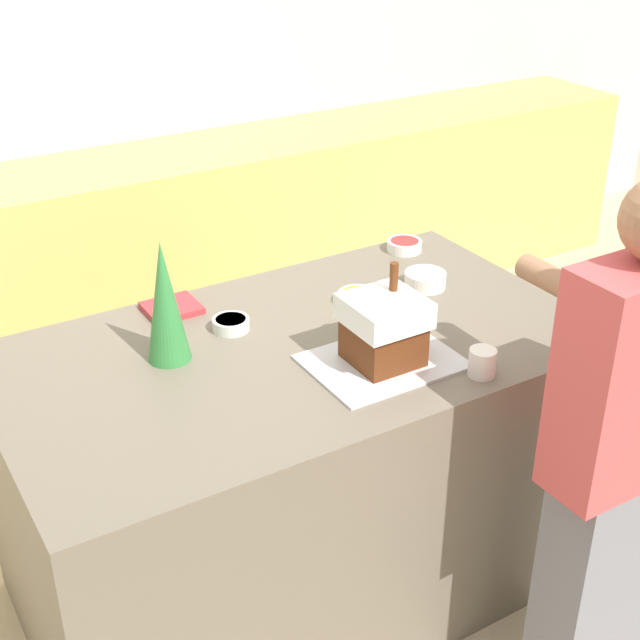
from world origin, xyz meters
TOP-DOWN VIEW (x-y plane):
  - ground_plane at (0.00, 0.00)m, footprint 12.00×12.00m
  - wall_back at (0.00, 2.15)m, footprint 8.00×0.05m
  - back_cabinet_block at (0.00, 1.82)m, footprint 6.00×0.60m
  - kitchen_island at (0.00, 0.00)m, footprint 1.73×0.98m
  - baking_tray at (0.15, -0.21)m, footprint 0.41×0.31m
  - gingerbread_house at (0.15, -0.21)m, footprint 0.20×0.20m
  - decorative_tree at (-0.35, 0.12)m, footprint 0.12×0.12m
  - candy_bowl_behind_tray at (0.30, 0.13)m, footprint 0.12×0.12m
  - candy_bowl_far_right at (0.66, 0.39)m, footprint 0.12×0.12m
  - candy_bowl_center_rear at (-0.12, 0.18)m, footprint 0.11×0.11m
  - candy_bowl_near_tray_right at (0.55, 0.12)m, footprint 0.13×0.13m
  - cookbook at (-0.23, 0.39)m, footprint 0.16×0.15m
  - mug at (0.35, -0.40)m, footprint 0.08×0.08m
  - person at (0.50, -0.77)m, footprint 0.41×0.51m

SIDE VIEW (x-z plane):
  - ground_plane at x=0.00m, z-range 0.00..0.00m
  - kitchen_island at x=0.00m, z-range 0.00..0.91m
  - back_cabinet_block at x=0.00m, z-range 0.00..0.92m
  - person at x=0.50m, z-range 0.03..1.58m
  - baking_tray at x=0.15m, z-range 0.91..0.91m
  - cookbook at x=-0.23m, z-range 0.91..0.93m
  - candy_bowl_behind_tray at x=0.30m, z-range 0.91..0.94m
  - candy_bowl_center_rear at x=-0.12m, z-range 0.91..0.94m
  - candy_bowl_far_right at x=0.66m, z-range 0.91..0.95m
  - candy_bowl_near_tray_right at x=0.55m, z-range 0.91..0.96m
  - mug at x=0.35m, z-range 0.91..0.98m
  - gingerbread_house at x=0.15m, z-range 0.88..1.15m
  - decorative_tree at x=-0.35m, z-range 0.91..1.26m
  - wall_back at x=0.00m, z-range 0.00..2.60m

